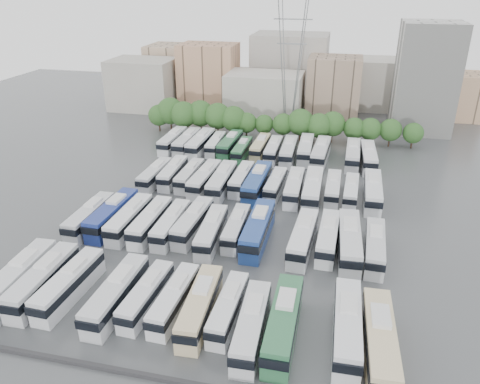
% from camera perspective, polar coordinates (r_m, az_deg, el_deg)
% --- Properties ---
extents(ground, '(220.00, 220.00, 0.00)m').
position_cam_1_polar(ground, '(75.09, -0.79, -3.61)').
color(ground, '#424447').
rests_on(ground, ground).
extents(parapet, '(56.00, 0.50, 0.50)m').
position_cam_1_polar(parapet, '(49.91, -10.50, -21.31)').
color(parapet, '#2D2D30').
rests_on(parapet, ground).
extents(tree_line, '(65.47, 7.97, 8.42)m').
position_cam_1_polar(tree_line, '(112.43, 2.27, 8.76)').
color(tree_line, black).
rests_on(tree_line, ground).
extents(city_buildings, '(102.00, 35.00, 20.00)m').
position_cam_1_polar(city_buildings, '(140.63, 3.32, 13.50)').
color(city_buildings, '#9E998E').
rests_on(city_buildings, ground).
extents(apartment_tower, '(14.00, 14.00, 26.00)m').
position_cam_1_polar(apartment_tower, '(125.40, 21.68, 12.79)').
color(apartment_tower, silver).
rests_on(apartment_tower, ground).
extents(electricity_pylon, '(9.00, 6.91, 33.83)m').
position_cam_1_polar(electricity_pylon, '(116.07, 6.29, 16.34)').
color(electricity_pylon, slate).
rests_on(electricity_pylon, ground).
extents(bus_r0_s0, '(3.52, 13.59, 4.23)m').
position_cam_1_polar(bus_r0_s0, '(64.57, -25.34, -9.43)').
color(bus_r0_s0, silver).
rests_on(bus_r0_s0, ground).
extents(bus_r0_s1, '(3.09, 12.99, 4.06)m').
position_cam_1_polar(bus_r0_s1, '(63.10, -22.90, -9.86)').
color(bus_r0_s1, silver).
rests_on(bus_r0_s1, ground).
extents(bus_r0_s2, '(3.18, 12.45, 3.87)m').
position_cam_1_polar(bus_r0_s2, '(61.41, -20.11, -10.48)').
color(bus_r0_s2, silver).
rests_on(bus_r0_s2, ground).
extents(bus_r0_s4, '(2.97, 12.82, 4.01)m').
position_cam_1_polar(bus_r0_s4, '(58.00, -14.83, -11.90)').
color(bus_r0_s4, silver).
rests_on(bus_r0_s4, ground).
extents(bus_r0_s5, '(2.97, 11.19, 3.48)m').
position_cam_1_polar(bus_r0_s5, '(57.46, -11.34, -12.21)').
color(bus_r0_s5, silver).
rests_on(bus_r0_s5, ground).
extents(bus_r0_s6, '(2.84, 11.30, 3.52)m').
position_cam_1_polar(bus_r0_s6, '(56.30, -8.02, -12.79)').
color(bus_r0_s6, silver).
rests_on(bus_r0_s6, ground).
extents(bus_r0_s7, '(3.25, 12.40, 3.86)m').
position_cam_1_polar(bus_r0_s7, '(54.73, -4.88, -13.65)').
color(bus_r0_s7, beige).
rests_on(bus_r0_s7, ground).
extents(bus_r0_s8, '(2.59, 10.94, 3.42)m').
position_cam_1_polar(bus_r0_s8, '(54.59, -1.45, -13.96)').
color(bus_r0_s8, silver).
rests_on(bus_r0_s8, ground).
extents(bus_r0_s9, '(3.10, 12.30, 3.83)m').
position_cam_1_polar(bus_r0_s9, '(52.09, 1.42, -15.94)').
color(bus_r0_s9, silver).
rests_on(bus_r0_s9, ground).
extents(bus_r0_s10, '(2.97, 13.38, 4.20)m').
position_cam_1_polar(bus_r0_s10, '(52.34, 5.33, -15.56)').
color(bus_r0_s10, '#2D6A42').
rests_on(bus_r0_s10, ground).
extents(bus_r0_s12, '(3.14, 13.19, 4.12)m').
position_cam_1_polar(bus_r0_s12, '(52.96, 12.94, -15.69)').
color(bus_r0_s12, silver).
rests_on(bus_r0_s12, ground).
extents(bus_r0_s13, '(3.49, 13.73, 4.28)m').
position_cam_1_polar(bus_r0_s13, '(51.91, 16.67, -17.08)').
color(bus_r0_s13, beige).
rests_on(bus_r0_s13, ground).
extents(bus_r1_s0, '(2.65, 12.13, 3.80)m').
position_cam_1_polar(bus_r1_s0, '(76.30, -17.83, -2.84)').
color(bus_r1_s0, silver).
rests_on(bus_r1_s0, ground).
extents(bus_r1_s1, '(3.23, 13.16, 4.11)m').
position_cam_1_polar(bus_r1_s1, '(75.71, -15.29, -2.59)').
color(bus_r1_s1, navy).
rests_on(bus_r1_s1, ground).
extents(bus_r1_s2, '(2.80, 12.29, 3.85)m').
position_cam_1_polar(bus_r1_s2, '(73.94, -13.33, -3.17)').
color(bus_r1_s2, white).
rests_on(bus_r1_s2, ground).
extents(bus_r1_s3, '(2.71, 12.13, 3.80)m').
position_cam_1_polar(bus_r1_s3, '(72.52, -10.87, -3.54)').
color(bus_r1_s3, silver).
rests_on(bus_r1_s3, ground).
extents(bus_r1_s4, '(2.59, 11.69, 3.66)m').
position_cam_1_polar(bus_r1_s4, '(71.40, -8.40, -3.88)').
color(bus_r1_s4, silver).
rests_on(bus_r1_s4, ground).
extents(bus_r1_s5, '(3.26, 12.28, 3.81)m').
position_cam_1_polar(bus_r1_s5, '(71.41, -5.77, -3.65)').
color(bus_r1_s5, silver).
rests_on(bus_r1_s5, ground).
extents(bus_r1_s6, '(3.23, 12.12, 3.77)m').
position_cam_1_polar(bus_r1_s6, '(68.78, -3.50, -4.79)').
color(bus_r1_s6, silver).
rests_on(bus_r1_s6, ground).
extents(bus_r1_s7, '(2.63, 11.07, 3.46)m').
position_cam_1_polar(bus_r1_s7, '(69.87, -0.46, -4.37)').
color(bus_r1_s7, silver).
rests_on(bus_r1_s7, ground).
extents(bus_r1_s8, '(3.02, 13.67, 4.29)m').
position_cam_1_polar(bus_r1_s8, '(68.79, 2.21, -4.51)').
color(bus_r1_s8, navy).
rests_on(bus_r1_s8, ground).
extents(bus_r1_s10, '(3.41, 12.81, 3.98)m').
position_cam_1_polar(bus_r1_s10, '(67.48, 7.68, -5.52)').
color(bus_r1_s10, silver).
rests_on(bus_r1_s10, ground).
extents(bus_r1_s11, '(2.94, 12.09, 3.77)m').
position_cam_1_polar(bus_r1_s11, '(68.39, 10.67, -5.40)').
color(bus_r1_s11, silver).
rests_on(bus_r1_s11, ground).
extents(bus_r1_s12, '(3.59, 13.73, 4.27)m').
position_cam_1_polar(bus_r1_s12, '(67.46, 13.20, -5.88)').
color(bus_r1_s12, silver).
rests_on(bus_r1_s12, ground).
extents(bus_r1_s13, '(2.98, 12.04, 3.75)m').
position_cam_1_polar(bus_r1_s13, '(67.60, 16.11, -6.42)').
color(bus_r1_s13, silver).
rests_on(bus_r1_s13, ground).
extents(bus_r2_s1, '(2.80, 11.62, 3.63)m').
position_cam_1_polar(bus_r2_s1, '(89.33, -10.32, 2.11)').
color(bus_r2_s1, silver).
rests_on(bus_r2_s1, ground).
extents(bus_r2_s2, '(2.88, 11.64, 3.63)m').
position_cam_1_polar(bus_r2_s2, '(89.70, -8.18, 2.37)').
color(bus_r2_s2, silver).
rests_on(bus_r2_s2, ground).
extents(bus_r2_s3, '(2.58, 11.29, 3.53)m').
position_cam_1_polar(bus_r2_s3, '(88.19, -6.16, 2.04)').
color(bus_r2_s3, silver).
rests_on(bus_r2_s3, ground).
extents(bus_r2_s4, '(3.31, 12.64, 3.93)m').
position_cam_1_polar(bus_r2_s4, '(85.97, -4.34, 1.63)').
color(bus_r2_s4, silver).
rests_on(bus_r2_s4, ground).
extents(bus_r2_s5, '(2.88, 12.93, 4.05)m').
position_cam_1_polar(bus_r2_s5, '(84.72, -2.23, 1.36)').
color(bus_r2_s5, silver).
rests_on(bus_r2_s5, ground).
extents(bus_r2_s6, '(2.68, 11.46, 3.58)m').
position_cam_1_polar(bus_r2_s6, '(86.18, 0.20, 1.64)').
color(bus_r2_s6, silver).
rests_on(bus_r2_s6, ground).
extents(bus_r2_s7, '(3.29, 13.56, 4.23)m').
position_cam_1_polar(bus_r2_s7, '(83.86, 2.09, 1.17)').
color(bus_r2_s7, navy).
rests_on(bus_r2_s7, ground).
extents(bus_r2_s8, '(2.84, 11.03, 3.43)m').
position_cam_1_polar(bus_r2_s8, '(84.11, 4.34, 0.90)').
color(bus_r2_s8, silver).
rests_on(bus_r2_s8, ground).
extents(bus_r2_s9, '(2.81, 12.18, 3.81)m').
position_cam_1_polar(bus_r2_s9, '(83.05, 6.62, 0.61)').
color(bus_r2_s9, silver).
rests_on(bus_r2_s9, ground).
extents(bus_r2_s10, '(3.09, 13.47, 4.22)m').
position_cam_1_polar(bus_r2_s10, '(82.28, 8.85, 0.38)').
color(bus_r2_s10, silver).
rests_on(bus_r2_s10, ground).
extents(bus_r2_s11, '(2.51, 11.28, 3.54)m').
position_cam_1_polar(bus_r2_s11, '(83.98, 11.25, 0.46)').
color(bus_r2_s11, silver).
rests_on(bus_r2_s11, ground).
extents(bus_r2_s12, '(2.70, 10.86, 3.39)m').
position_cam_1_polar(bus_r2_s12, '(83.70, 13.37, 0.10)').
color(bus_r2_s12, silver).
rests_on(bus_r2_s12, ground).
extents(bus_r2_s13, '(2.93, 13.14, 4.12)m').
position_cam_1_polar(bus_r2_s13, '(83.75, 15.88, 0.09)').
color(bus_r2_s13, silver).
rests_on(bus_r2_s13, ground).
extents(bus_r3_s0, '(2.88, 12.44, 3.89)m').
position_cam_1_polar(bus_r3_s0, '(107.06, -8.20, 6.24)').
color(bus_r3_s0, silver).
rests_on(bus_r3_s0, ground).
extents(bus_r3_s1, '(2.90, 12.57, 3.93)m').
position_cam_1_polar(bus_r3_s1, '(105.68, -6.47, 6.10)').
color(bus_r3_s1, silver).
rests_on(bus_r3_s1, ground).
extents(bus_r3_s2, '(3.12, 13.18, 4.12)m').
position_cam_1_polar(bus_r3_s2, '(104.31, -4.85, 5.96)').
color(bus_r3_s2, silver).
rests_on(bus_r3_s2, ground).
extents(bus_r3_s3, '(2.69, 10.97, 3.42)m').
position_cam_1_polar(bus_r3_s3, '(104.55, -2.98, 5.87)').
color(bus_r3_s3, silver).
rests_on(bus_r3_s3, ground).
extents(bus_r3_s4, '(3.14, 12.45, 3.88)m').
position_cam_1_polar(bus_r3_s4, '(103.63, -1.21, 5.85)').
color(bus_r3_s4, '#2C6640').
rests_on(bus_r3_s4, ground).
extents(bus_r3_s5, '(2.47, 10.90, 3.41)m').
position_cam_1_polar(bus_r3_s5, '(100.93, 0.24, 5.18)').
color(bus_r3_s5, '#2E6D41').
rests_on(bus_r3_s5, ground).
extents(bus_r3_s6, '(2.77, 11.48, 3.58)m').
position_cam_1_polar(bus_r3_s6, '(102.63, 2.49, 5.55)').
color(bus_r3_s6, '#C5B887').
rests_on(bus_r3_s6, ground).
extents(bus_r3_s7, '(2.60, 11.69, 3.66)m').
position_cam_1_polar(bus_r3_s7, '(100.68, 4.08, 5.14)').
color(bus_r3_s7, silver).
rests_on(bus_r3_s7, ground).
extents(bus_r3_s8, '(3.02, 12.66, 3.96)m').
position_cam_1_polar(bus_r3_s8, '(99.91, 5.95, 4.99)').
color(bus_r3_s8, silver).
rests_on(bus_r3_s8, ground).
extents(bus_r3_s9, '(3.10, 12.84, 4.01)m').
position_cam_1_polar(bus_r3_s9, '(101.40, 8.00, 5.20)').
color(bus_r3_s9, silver).
rests_on(bus_r3_s9, ground).
extents(bus_r3_s10, '(3.57, 13.47, 4.19)m').
position_cam_1_polar(bus_r3_s10, '(99.57, 9.83, 4.75)').
color(bus_r3_s10, silver).
rests_on(bus_r3_s10, ground).
extents(bus_r3_s12, '(2.98, 12.99, 4.07)m').
position_cam_1_polar(bus_r3_s12, '(99.98, 13.57, 4.46)').
color(bus_r3_s12, silver).
rests_on(bus_r3_s12, ground).
extents(bus_r3_s13, '(3.41, 12.99, 4.04)m').
position_cam_1_polar(bus_r3_s13, '(99.58, 15.39, 4.16)').
color(bus_r3_s13, silver).
rests_on(bus_r3_s13, ground).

